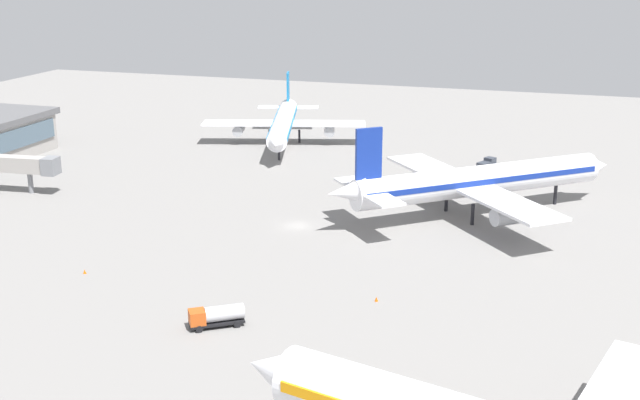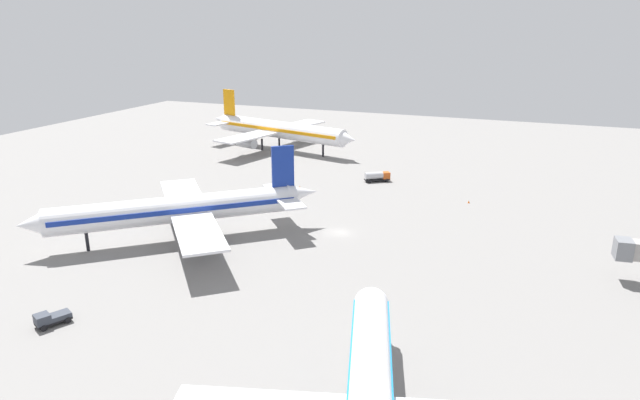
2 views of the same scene
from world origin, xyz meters
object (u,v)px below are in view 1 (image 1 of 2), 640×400
Objects in this scene: airplane_at_gate at (283,123)px; airplane_taxiing at (476,181)px; pushback_tractor at (487,163)px; safety_cone_mid_apron at (85,271)px; safety_cone_near_gate at (376,299)px; fuel_truck at (217,315)px.

airplane_at_gate is 61.53m from airplane_taxiing.
pushback_tractor is (-32.40, -1.79, -4.93)m from airplane_taxiing.
airplane_taxiing is 32.82m from pushback_tractor.
pushback_tractor is at bearing 148.92° from safety_cone_mid_apron.
safety_cone_near_gate is (38.62, -6.87, -5.60)m from airplane_taxiing.
safety_cone_near_gate is at bearing 94.40° from safety_cone_mid_apron.
airplane_taxiing reaches higher than airplane_at_gate.
pushback_tractor is at bearing -139.01° from fuel_truck.
airplane_taxiing is (38.99, 47.60, 0.83)m from airplane_at_gate.
fuel_truck is (51.22, -22.64, -4.51)m from airplane_taxiing.
pushback_tractor is 71.21m from safety_cone_near_gate.
airplane_taxiing is 72.78× the size of safety_cone_near_gate.
pushback_tractor is (-83.62, 20.85, -0.42)m from fuel_truck.
fuel_truck reaches higher than safety_cone_mid_apron.
pushback_tractor reaches higher than safety_cone_mid_apron.
safety_cone_near_gate and safety_cone_mid_apron have the same top height.
safety_cone_near_gate is 39.69m from safety_cone_mid_apron.
fuel_truck is at bearing -51.39° from safety_cone_near_gate.
airplane_at_gate reaches higher than safety_cone_mid_apron.
airplane_taxiing is at bearing -148.85° from fuel_truck.
safety_cone_mid_apron is (41.67, -46.44, -5.60)m from airplane_taxiing.
pushback_tractor is 7.98× the size of safety_cone_mid_apron.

